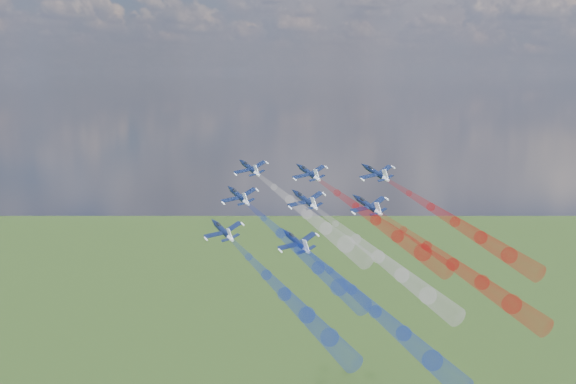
% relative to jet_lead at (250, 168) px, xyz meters
% --- Properties ---
extents(jet_lead, '(14.41, 14.26, 8.11)m').
position_rel_jet_lead_xyz_m(jet_lead, '(0.00, 0.00, 0.00)').
color(jet_lead, black).
extents(trail_lead, '(36.20, 31.24, 15.70)m').
position_rel_jet_lead_xyz_m(trail_lead, '(20.60, -16.62, -6.83)').
color(trail_lead, silver).
extents(jet_inner_left, '(14.41, 14.26, 8.11)m').
position_rel_jet_lead_xyz_m(jet_inner_left, '(3.00, -13.06, -4.63)').
color(jet_inner_left, black).
extents(trail_inner_left, '(36.20, 31.24, 15.70)m').
position_rel_jet_lead_xyz_m(trail_inner_left, '(23.60, -29.68, -11.46)').
color(trail_inner_left, '#1732C4').
extents(jet_inner_right, '(14.41, 14.26, 8.11)m').
position_rel_jet_lead_xyz_m(jet_inner_right, '(15.24, -0.09, -0.41)').
color(jet_inner_right, black).
extents(trail_inner_right, '(36.20, 31.24, 15.70)m').
position_rel_jet_lead_xyz_m(trail_inner_right, '(35.85, -16.71, -7.24)').
color(trail_inner_right, red).
extents(jet_outer_left, '(14.41, 14.26, 8.11)m').
position_rel_jet_lead_xyz_m(jet_outer_left, '(4.67, -24.90, -10.10)').
color(jet_outer_left, black).
extents(trail_outer_left, '(36.20, 31.24, 15.70)m').
position_rel_jet_lead_xyz_m(trail_outer_left, '(25.27, -41.52, -16.93)').
color(trail_outer_left, '#1732C4').
extents(jet_center_third, '(14.41, 14.26, 8.11)m').
position_rel_jet_lead_xyz_m(jet_center_third, '(18.92, -12.89, -4.60)').
color(jet_center_third, black).
extents(trail_center_third, '(36.20, 31.24, 15.70)m').
position_rel_jet_lead_xyz_m(trail_center_third, '(39.52, -29.51, -11.43)').
color(trail_center_third, silver).
extents(jet_outer_right, '(14.41, 14.26, 8.11)m').
position_rel_jet_lead_xyz_m(jet_outer_right, '(30.93, 2.10, 0.06)').
color(jet_outer_right, black).
extents(trail_outer_right, '(36.20, 31.24, 15.70)m').
position_rel_jet_lead_xyz_m(trail_outer_right, '(51.53, -14.52, -6.77)').
color(trail_outer_right, red).
extents(jet_rear_left, '(14.41, 14.26, 8.11)m').
position_rel_jet_lead_xyz_m(jet_rear_left, '(22.09, -26.80, -10.64)').
color(jet_rear_left, black).
extents(trail_rear_left, '(36.20, 31.24, 15.70)m').
position_rel_jet_lead_xyz_m(trail_rear_left, '(42.70, -43.43, -17.47)').
color(trail_rear_left, '#1732C4').
extents(jet_rear_right, '(14.41, 14.26, 8.11)m').
position_rel_jet_lead_xyz_m(jet_rear_right, '(32.71, -11.59, -5.09)').
color(jet_rear_right, black).
extents(trail_rear_right, '(36.20, 31.24, 15.70)m').
position_rel_jet_lead_xyz_m(trail_rear_right, '(53.31, -28.22, -11.92)').
color(trail_rear_right, red).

